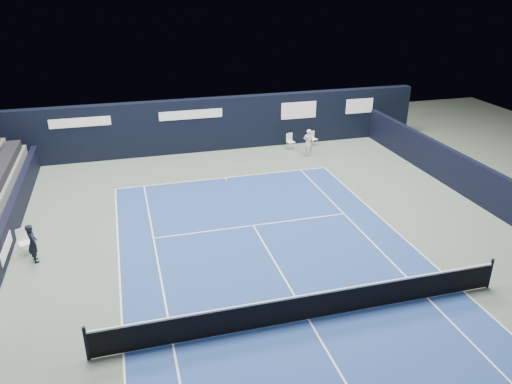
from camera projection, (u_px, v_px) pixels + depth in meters
ground at (287, 284)px, 16.94m from camera, size 48.00×48.00×0.00m
court_surface at (308, 320)px, 15.17m from camera, size 10.97×23.77×0.01m
enclosure_wall_right at (478, 183)px, 22.67m from camera, size 0.30×22.00×1.80m
folding_chair_back_a at (290, 138)px, 29.69m from camera, size 0.49×0.52×0.94m
folding_chair_back_b at (313, 137)px, 30.31m from camera, size 0.49×0.48×0.87m
line_judge_chair at (24, 240)px, 18.54m from camera, size 0.58×0.57×1.01m
line_judge at (33, 243)px, 17.96m from camera, size 0.53×0.64×1.50m
court_markings at (308, 319)px, 15.17m from camera, size 11.03×23.83×0.00m
tennis_net at (309, 306)px, 14.97m from camera, size 12.90×0.10×1.10m
back_sponsor_wall at (208, 125)px, 29.10m from camera, size 26.00×0.63×3.10m
side_barrier_left at (1, 249)px, 17.87m from camera, size 0.33×22.00×1.20m
tennis_player at (308, 142)px, 28.48m from camera, size 0.66×0.88×1.57m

